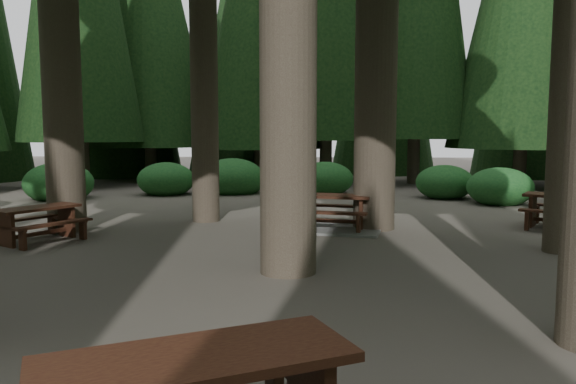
{
  "coord_description": "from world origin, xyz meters",
  "views": [
    {
      "loc": [
        1.38,
        -8.07,
        2.1
      ],
      "look_at": [
        0.72,
        1.32,
        1.1
      ],
      "focal_mm": 35.0,
      "sensor_mm": 36.0,
      "label": 1
    }
  ],
  "objects": [
    {
      "name": "ground",
      "position": [
        0.0,
        0.0,
        0.0
      ],
      "size": [
        80.0,
        80.0,
        0.0
      ],
      "primitive_type": "plane",
      "color": "#595248",
      "rests_on": "ground"
    },
    {
      "name": "picnic_table_b",
      "position": [
        -4.19,
        2.25,
        0.45
      ],
      "size": [
        1.87,
        1.99,
        0.68
      ],
      "rotation": [
        0.0,
        0.0,
        1.05
      ],
      "color": "black",
      "rests_on": "ground"
    },
    {
      "name": "picnic_table_c",
      "position": [
        1.46,
        4.12,
        0.25
      ],
      "size": [
        2.52,
        2.22,
        0.75
      ],
      "rotation": [
        0.0,
        0.0,
        -0.19
      ],
      "color": "gray",
      "rests_on": "ground"
    },
    {
      "name": "picnic_table_d",
      "position": [
        6.58,
        4.38,
        0.5
      ],
      "size": [
        2.21,
        2.08,
        0.76
      ],
      "rotation": [
        0.0,
        0.0,
        -0.51
      ],
      "color": "black",
      "rests_on": "ground"
    },
    {
      "name": "shrub_ring",
      "position": [
        0.7,
        0.75,
        0.4
      ],
      "size": [
        23.86,
        24.64,
        1.49
      ],
      "color": "#1B5123",
      "rests_on": "ground"
    }
  ]
}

